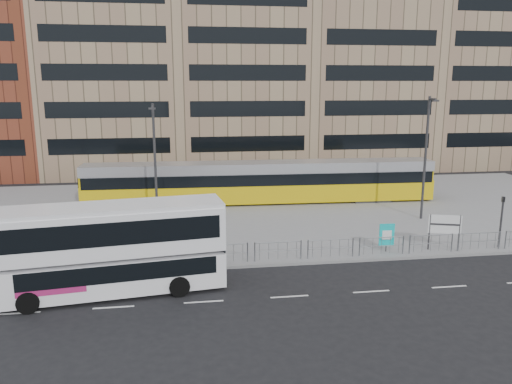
{
  "coord_description": "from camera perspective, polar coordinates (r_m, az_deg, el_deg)",
  "views": [
    {
      "loc": [
        -2.67,
        -25.28,
        9.76
      ],
      "look_at": [
        1.87,
        6.0,
        2.86
      ],
      "focal_mm": 35.0,
      "sensor_mm": 36.0,
      "label": 1
    }
  ],
  "objects": [
    {
      "name": "building_row",
      "position": [
        59.78,
        -4.36,
        15.31
      ],
      "size": [
        70.4,
        18.4,
        31.2
      ],
      "color": "brown",
      "rests_on": "ground"
    },
    {
      "name": "plaza",
      "position": [
        38.61,
        -4.03,
        -2.24
      ],
      "size": [
        64.0,
        24.0,
        0.15
      ],
      "primitive_type": "cube",
      "color": "gray",
      "rests_on": "ground"
    },
    {
      "name": "tram",
      "position": [
        40.82,
        0.6,
        1.12
      ],
      "size": [
        28.53,
        3.58,
        3.35
      ],
      "rotation": [
        0.0,
        0.0,
        -0.03
      ],
      "color": "gold",
      "rests_on": "plaza"
    },
    {
      "name": "ground",
      "position": [
        27.23,
        -2.1,
        -8.69
      ],
      "size": [
        120.0,
        120.0,
        0.0
      ],
      "primitive_type": "plane",
      "color": "black",
      "rests_on": "ground"
    },
    {
      "name": "lamp_post_west",
      "position": [
        35.43,
        -11.48,
        3.8
      ],
      "size": [
        0.45,
        1.04,
        8.27
      ],
      "color": "#2D2D30",
      "rests_on": "plaza"
    },
    {
      "name": "traffic_light_west",
      "position": [
        27.22,
        -16.96,
        -4.52
      ],
      "size": [
        0.2,
        0.23,
        3.1
      ],
      "rotation": [
        0.0,
        0.0,
        0.18
      ],
      "color": "#2D2D30",
      "rests_on": "plaza"
    },
    {
      "name": "ad_panel",
      "position": [
        30.01,
        14.71,
        -4.8
      ],
      "size": [
        0.89,
        0.11,
        1.67
      ],
      "rotation": [
        0.0,
        0.0,
        -0.05
      ],
      "color": "#2D2D30",
      "rests_on": "plaza"
    },
    {
      "name": "pedestrian",
      "position": [
        34.2,
        -13.04,
        -2.66
      ],
      "size": [
        0.63,
        0.8,
        1.91
      ],
      "primitive_type": "imported",
      "rotation": [
        0.0,
        0.0,
        1.85
      ],
      "color": "black",
      "rests_on": "plaza"
    },
    {
      "name": "double_decker_bus",
      "position": [
        24.34,
        -16.59,
        -6.01
      ],
      "size": [
        10.96,
        3.85,
        4.29
      ],
      "rotation": [
        0.0,
        0.0,
        0.13
      ],
      "color": "white",
      "rests_on": "ground"
    },
    {
      "name": "lamp_post_east",
      "position": [
        37.26,
        18.85,
        4.18
      ],
      "size": [
        0.45,
        1.04,
        8.76
      ],
      "color": "#2D2D30",
      "rests_on": "plaza"
    },
    {
      "name": "pedestrian_barrier",
      "position": [
        27.63,
        1.92,
        -6.21
      ],
      "size": [
        32.07,
        0.07,
        1.1
      ],
      "color": "gray",
      "rests_on": "plaza"
    },
    {
      "name": "station_sign",
      "position": [
        31.12,
        20.76,
        -3.65
      ],
      "size": [
        1.79,
        0.62,
        2.13
      ],
      "rotation": [
        0.0,
        0.0,
        -0.3
      ],
      "color": "#2D2D30",
      "rests_on": "plaza"
    },
    {
      "name": "road_markings",
      "position": [
        23.69,
        1.43,
        -11.99
      ],
      "size": [
        62.0,
        0.12,
        0.01
      ],
      "primitive_type": "cube",
      "color": "white",
      "rests_on": "ground"
    },
    {
      "name": "kerb",
      "position": [
        27.25,
        -2.12,
        -8.51
      ],
      "size": [
        64.0,
        0.25,
        0.17
      ],
      "primitive_type": "cube",
      "color": "gray",
      "rests_on": "ground"
    },
    {
      "name": "traffic_light_east",
      "position": [
        32.94,
        26.28,
        -2.38
      ],
      "size": [
        0.18,
        0.21,
        3.1
      ],
      "rotation": [
        0.0,
        0.0,
        -0.07
      ],
      "color": "#2D2D30",
      "rests_on": "plaza"
    }
  ]
}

